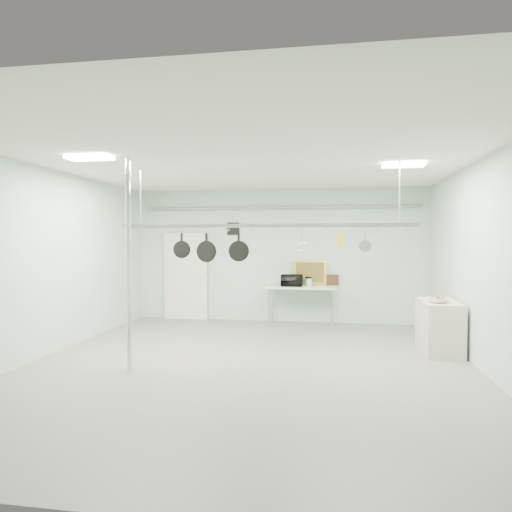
% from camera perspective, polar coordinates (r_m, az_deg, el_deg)
% --- Properties ---
extents(floor, '(8.00, 8.00, 0.00)m').
position_cam_1_polar(floor, '(7.35, -0.95, -13.51)').
color(floor, gray).
rests_on(floor, ground).
extents(ceiling, '(7.00, 8.00, 0.02)m').
position_cam_1_polar(ceiling, '(7.19, -0.96, 11.80)').
color(ceiling, silver).
rests_on(ceiling, back_wall).
extents(back_wall, '(7.00, 0.02, 3.20)m').
position_cam_1_polar(back_wall, '(11.04, 2.76, 0.07)').
color(back_wall, silver).
rests_on(back_wall, floor).
extents(right_wall, '(0.02, 8.00, 3.20)m').
position_cam_1_polar(right_wall, '(7.32, 27.01, -1.07)').
color(right_wall, silver).
rests_on(right_wall, floor).
extents(door, '(1.10, 0.10, 2.20)m').
position_cam_1_polar(door, '(11.52, -8.72, -2.61)').
color(door, silver).
rests_on(door, floor).
extents(wall_vent, '(0.30, 0.04, 0.30)m').
position_cam_1_polar(wall_vent, '(11.20, -2.85, 3.43)').
color(wall_vent, black).
rests_on(wall_vent, back_wall).
extents(conduit_pipe, '(6.60, 0.07, 0.07)m').
position_cam_1_polar(conduit_pipe, '(10.97, 2.72, 6.07)').
color(conduit_pipe, gray).
rests_on(conduit_pipe, back_wall).
extents(chrome_pole, '(0.08, 0.08, 3.20)m').
position_cam_1_polar(chrome_pole, '(7.04, -15.61, -1.05)').
color(chrome_pole, silver).
rests_on(chrome_pole, floor).
extents(prep_table, '(1.60, 0.70, 0.91)m').
position_cam_1_polar(prep_table, '(10.65, 5.73, -4.14)').
color(prep_table, silver).
rests_on(prep_table, floor).
extents(side_cabinet, '(0.60, 1.20, 0.90)m').
position_cam_1_polar(side_cabinet, '(8.71, 21.92, -8.17)').
color(side_cabinet, beige).
rests_on(side_cabinet, floor).
extents(pot_rack, '(4.80, 0.06, 1.00)m').
position_cam_1_polar(pot_rack, '(7.35, 1.00, 4.05)').
color(pot_rack, '#B7B7BC').
rests_on(pot_rack, ceiling).
extents(light_panel_left, '(0.65, 0.30, 0.05)m').
position_cam_1_polar(light_panel_left, '(7.18, -20.10, 11.46)').
color(light_panel_left, white).
rests_on(light_panel_left, ceiling).
extents(light_panel_right, '(0.65, 0.30, 0.05)m').
position_cam_1_polar(light_panel_right, '(7.75, 17.96, 10.77)').
color(light_panel_right, white).
rests_on(light_panel_right, ceiling).
extents(microwave, '(0.49, 0.34, 0.27)m').
position_cam_1_polar(microwave, '(10.56, 4.50, -3.07)').
color(microwave, black).
rests_on(microwave, prep_table).
extents(coffee_canister, '(0.18, 0.18, 0.18)m').
position_cam_1_polar(coffee_canister, '(10.64, 6.58, -3.28)').
color(coffee_canister, white).
rests_on(coffee_canister, prep_table).
extents(painting_large, '(0.78, 0.14, 0.58)m').
position_cam_1_polar(painting_large, '(10.91, 6.75, -2.09)').
color(painting_large, gold).
rests_on(painting_large, prep_table).
extents(painting_small, '(0.31, 0.11, 0.25)m').
position_cam_1_polar(painting_small, '(10.91, 9.49, -2.97)').
color(painting_small, '#381D13').
rests_on(painting_small, prep_table).
extents(fruit_bowl, '(0.46, 0.46, 0.09)m').
position_cam_1_polar(fruit_bowl, '(8.36, 21.80, -5.16)').
color(fruit_bowl, white).
rests_on(fruit_bowl, side_cabinet).
extents(skillet_left, '(0.29, 0.07, 0.39)m').
position_cam_1_polar(skillet_left, '(7.67, -9.27, 1.39)').
color(skillet_left, black).
rests_on(skillet_left, pot_rack).
extents(skillet_mid, '(0.36, 0.12, 0.49)m').
position_cam_1_polar(skillet_mid, '(7.55, -6.23, 1.02)').
color(skillet_mid, black).
rests_on(skillet_mid, pot_rack).
extents(skillet_right, '(0.34, 0.06, 0.47)m').
position_cam_1_polar(skillet_right, '(7.42, -2.17, 1.09)').
color(skillet_right, black).
rests_on(skillet_right, pot_rack).
extents(whisk, '(0.21, 0.21, 0.33)m').
position_cam_1_polar(whisk, '(7.29, 5.75, 1.63)').
color(whisk, silver).
rests_on(whisk, pot_rack).
extents(grater, '(0.10, 0.02, 0.24)m').
position_cam_1_polar(grater, '(7.27, 10.43, 1.95)').
color(grater, yellow).
rests_on(grater, pot_rack).
extents(saucepan, '(0.21, 0.15, 0.32)m').
position_cam_1_polar(saucepan, '(7.29, 13.48, 1.63)').
color(saucepan, silver).
rests_on(saucepan, pot_rack).
extents(fruit_cluster, '(0.24, 0.24, 0.09)m').
position_cam_1_polar(fruit_cluster, '(8.36, 21.80, -4.89)').
color(fruit_cluster, '#9B170E').
rests_on(fruit_cluster, fruit_bowl).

